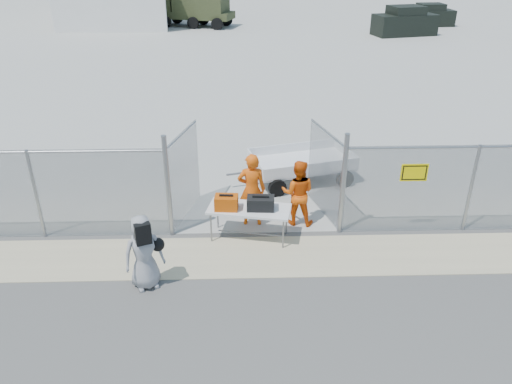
{
  "coord_description": "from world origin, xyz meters",
  "views": [
    {
      "loc": [
        -0.31,
        -8.2,
        6.29
      ],
      "look_at": [
        0.0,
        2.0,
        1.1
      ],
      "focal_mm": 35.0,
      "sensor_mm": 36.0,
      "label": 1
    }
  ],
  "objects_px": {
    "security_worker_left": "(252,190)",
    "security_worker_right": "(298,193)",
    "visitor": "(144,252)",
    "utility_trailer": "(301,166)",
    "folding_table": "(249,223)"
  },
  "relations": [
    {
      "from": "security_worker_left",
      "to": "security_worker_right",
      "type": "height_order",
      "value": "security_worker_left"
    },
    {
      "from": "visitor",
      "to": "utility_trailer",
      "type": "distance_m",
      "value": 6.12
    },
    {
      "from": "folding_table",
      "to": "security_worker_left",
      "type": "bearing_deg",
      "value": 95.27
    },
    {
      "from": "security_worker_left",
      "to": "visitor",
      "type": "height_order",
      "value": "security_worker_left"
    },
    {
      "from": "security_worker_left",
      "to": "security_worker_right",
      "type": "distance_m",
      "value": 1.12
    },
    {
      "from": "security_worker_right",
      "to": "visitor",
      "type": "height_order",
      "value": "security_worker_right"
    },
    {
      "from": "visitor",
      "to": "security_worker_right",
      "type": "bearing_deg",
      "value": 13.79
    },
    {
      "from": "visitor",
      "to": "security_worker_left",
      "type": "bearing_deg",
      "value": 25.46
    },
    {
      "from": "folding_table",
      "to": "utility_trailer",
      "type": "bearing_deg",
      "value": 75.13
    },
    {
      "from": "visitor",
      "to": "utility_trailer",
      "type": "xyz_separation_m",
      "value": [
        3.67,
        4.89,
        -0.35
      ]
    },
    {
      "from": "utility_trailer",
      "to": "security_worker_right",
      "type": "bearing_deg",
      "value": -113.71
    },
    {
      "from": "visitor",
      "to": "folding_table",
      "type": "bearing_deg",
      "value": 17.31
    },
    {
      "from": "visitor",
      "to": "utility_trailer",
      "type": "height_order",
      "value": "visitor"
    },
    {
      "from": "utility_trailer",
      "to": "folding_table",
      "type": "bearing_deg",
      "value": -131.48
    },
    {
      "from": "security_worker_left",
      "to": "utility_trailer",
      "type": "relative_size",
      "value": 0.5
    }
  ]
}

